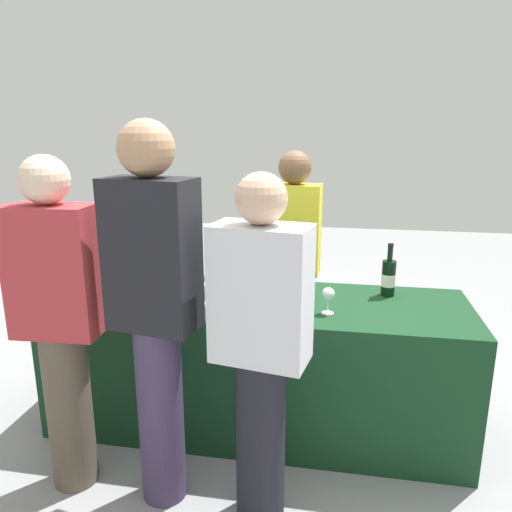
# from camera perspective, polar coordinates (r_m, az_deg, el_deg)

# --- Properties ---
(ground_plane) EXTENTS (12.00, 12.00, 0.00)m
(ground_plane) POSITION_cam_1_polar(r_m,az_deg,el_deg) (3.11, 0.00, -18.70)
(ground_plane) COLOR gray
(tasting_table) EXTENTS (2.34, 0.74, 0.78)m
(tasting_table) POSITION_cam_1_polar(r_m,az_deg,el_deg) (2.91, 0.00, -12.28)
(tasting_table) COLOR #14381E
(tasting_table) RESTS_ON ground_plane
(wine_bottle_0) EXTENTS (0.07, 0.07, 0.32)m
(wine_bottle_0) POSITION_cam_1_polar(r_m,az_deg,el_deg) (3.10, -16.79, -1.08)
(wine_bottle_0) COLOR black
(wine_bottle_0) RESTS_ON tasting_table
(wine_bottle_1) EXTENTS (0.07, 0.07, 0.30)m
(wine_bottle_1) POSITION_cam_1_polar(r_m,az_deg,el_deg) (3.02, -12.73, -1.50)
(wine_bottle_1) COLOR black
(wine_bottle_1) RESTS_ON tasting_table
(wine_bottle_2) EXTENTS (0.07, 0.07, 0.32)m
(wine_bottle_2) POSITION_cam_1_polar(r_m,az_deg,el_deg) (2.99, -8.82, -1.32)
(wine_bottle_2) COLOR black
(wine_bottle_2) RESTS_ON tasting_table
(wine_bottle_3) EXTENTS (0.08, 0.08, 0.33)m
(wine_bottle_3) POSITION_cam_1_polar(r_m,az_deg,el_deg) (2.90, -4.02, -1.50)
(wine_bottle_3) COLOR black
(wine_bottle_3) RESTS_ON tasting_table
(wine_bottle_4) EXTENTS (0.07, 0.07, 0.31)m
(wine_bottle_4) POSITION_cam_1_polar(r_m,az_deg,el_deg) (2.83, 0.32, -2.13)
(wine_bottle_4) COLOR black
(wine_bottle_4) RESTS_ON tasting_table
(wine_bottle_5) EXTENTS (0.07, 0.07, 0.32)m
(wine_bottle_5) POSITION_cam_1_polar(r_m,az_deg,el_deg) (2.79, 2.79, -2.18)
(wine_bottle_5) COLOR black
(wine_bottle_5) RESTS_ON tasting_table
(wine_bottle_6) EXTENTS (0.08, 0.08, 0.31)m
(wine_bottle_6) POSITION_cam_1_polar(r_m,az_deg,el_deg) (2.88, 15.19, -2.42)
(wine_bottle_6) COLOR black
(wine_bottle_6) RESTS_ON tasting_table
(wine_glass_0) EXTENTS (0.07, 0.07, 0.13)m
(wine_glass_0) POSITION_cam_1_polar(r_m,az_deg,el_deg) (2.71, -13.31, -3.70)
(wine_glass_0) COLOR silver
(wine_glass_0) RESTS_ON tasting_table
(wine_glass_1) EXTENTS (0.07, 0.07, 0.13)m
(wine_glass_1) POSITION_cam_1_polar(r_m,az_deg,el_deg) (2.66, -5.83, -3.86)
(wine_glass_1) COLOR silver
(wine_glass_1) RESTS_ON tasting_table
(wine_glass_2) EXTENTS (0.07, 0.07, 0.14)m
(wine_glass_2) POSITION_cam_1_polar(r_m,az_deg,el_deg) (2.54, 8.43, -4.52)
(wine_glass_2) COLOR silver
(wine_glass_2) RESTS_ON tasting_table
(server_pouring) EXTENTS (0.35, 0.21, 1.58)m
(server_pouring) POSITION_cam_1_polar(r_m,az_deg,el_deg) (3.23, 4.34, -0.39)
(server_pouring) COLOR brown
(server_pouring) RESTS_ON ground_plane
(guest_0) EXTENTS (0.40, 0.23, 1.61)m
(guest_0) POSITION_cam_1_polar(r_m,az_deg,el_deg) (2.43, -21.94, -6.64)
(guest_0) COLOR brown
(guest_0) RESTS_ON ground_plane
(guest_1) EXTENTS (0.41, 0.27, 1.75)m
(guest_1) POSITION_cam_1_polar(r_m,az_deg,el_deg) (2.18, -11.72, -5.61)
(guest_1) COLOR #3F3351
(guest_1) RESTS_ON ground_plane
(guest_2) EXTENTS (0.43, 0.28, 1.55)m
(guest_2) POSITION_cam_1_polar(r_m,az_deg,el_deg) (2.08, 0.56, -10.24)
(guest_2) COLOR black
(guest_2) RESTS_ON ground_plane
(menu_board) EXTENTS (0.56, 0.15, 0.83)m
(menu_board) POSITION_cam_1_polar(r_m,az_deg,el_deg) (3.86, -11.01, -5.11)
(menu_board) COLOR white
(menu_board) RESTS_ON ground_plane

